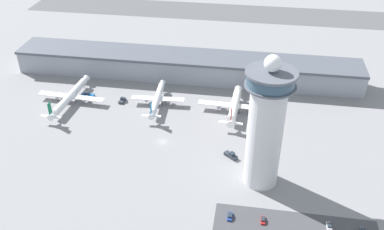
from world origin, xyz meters
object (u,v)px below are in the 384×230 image
service_truck_catering (122,100)px  car_silver_sedan (263,220)px  airplane_gate_alpha (70,96)px  service_truck_fuel (88,95)px  airplane_gate_bravo (157,99)px  car_maroon_suv (230,216)px  airplane_gate_charlie (235,106)px  service_truck_baggage (231,155)px  car_blue_compact (329,226)px  control_tower (266,125)px

service_truck_catering → car_silver_sedan: (81.90, -79.69, -0.33)m
airplane_gate_alpha → service_truck_fuel: airplane_gate_alpha is taller
airplane_gate_bravo → car_maroon_suv: airplane_gate_bravo is taller
airplane_gate_bravo → airplane_gate_alpha: bearing=-174.2°
airplane_gate_bravo → airplane_gate_charlie: airplane_gate_charlie is taller
service_truck_baggage → service_truck_catering: bearing=148.0°
service_truck_catering → car_maroon_suv: service_truck_catering is taller
service_truck_catering → car_maroon_suv: 105.33m
airplane_gate_alpha → airplane_gate_bravo: airplane_gate_alpha is taller
service_truck_baggage → car_blue_compact: service_truck_baggage is taller
control_tower → car_silver_sedan: size_ratio=14.19×
control_tower → car_maroon_suv: control_tower is taller
airplane_gate_alpha → car_blue_compact: (136.49, -73.42, -3.45)m
airplane_gate_alpha → airplane_gate_charlie: bearing=2.5°
airplane_gate_bravo → car_blue_compact: airplane_gate_bravo is taller
service_truck_catering → service_truck_baggage: bearing=-32.0°
airplane_gate_alpha → car_silver_sedan: size_ratio=10.80×
airplane_gate_alpha → airplane_gate_bravo: size_ratio=1.18×
airplane_gate_alpha → airplane_gate_charlie: 93.75m
car_silver_sedan → car_maroon_suv: (-13.12, -0.08, 0.05)m
control_tower → car_blue_compact: control_tower is taller
car_maroon_suv → airplane_gate_alpha: bearing=142.8°
control_tower → car_silver_sedan: 37.85m
car_blue_compact → service_truck_fuel: bearing=147.7°
airplane_gate_bravo → service_truck_fuel: (-42.66, 3.15, -3.32)m
airplane_gate_alpha → airplane_gate_charlie: size_ratio=1.12×
service_truck_fuel → car_blue_compact: service_truck_fuel is taller
control_tower → airplane_gate_alpha: size_ratio=1.31×
service_truck_fuel → service_truck_baggage: service_truck_baggage is taller
airplane_gate_alpha → service_truck_fuel: 11.33m
airplane_gate_charlie → car_silver_sedan: (17.24, -78.31, -4.00)m
airplane_gate_bravo → car_maroon_suv: size_ratio=8.44×
airplane_gate_bravo → service_truck_baggage: (45.14, -40.80, -3.24)m
service_truck_catering → service_truck_fuel: bearing=172.9°
service_truck_fuel → service_truck_baggage: size_ratio=1.07×
control_tower → car_silver_sedan: (1.93, -24.37, -28.89)m
airplane_gate_charlie → car_maroon_suv: size_ratio=8.88×
control_tower → service_truck_catering: size_ratio=10.14×
service_truck_catering → airplane_gate_alpha: bearing=-169.3°
airplane_gate_charlie → service_truck_catering: 64.78m
service_truck_fuel → car_maroon_suv: 122.50m
airplane_gate_bravo → car_silver_sedan: size_ratio=9.12×
service_truck_fuel → car_maroon_suv: size_ratio=1.63×
car_silver_sedan → car_maroon_suv: 13.12m
car_blue_compact → airplane_gate_bravo: bearing=137.8°
airplane_gate_charlie → control_tower: bearing=-74.2°
airplane_gate_charlie → car_silver_sedan: airplane_gate_charlie is taller
service_truck_fuel → service_truck_catering: bearing=-7.1°
service_truck_catering → car_blue_compact: 133.34m
service_truck_baggage → service_truck_fuel: bearing=153.4°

